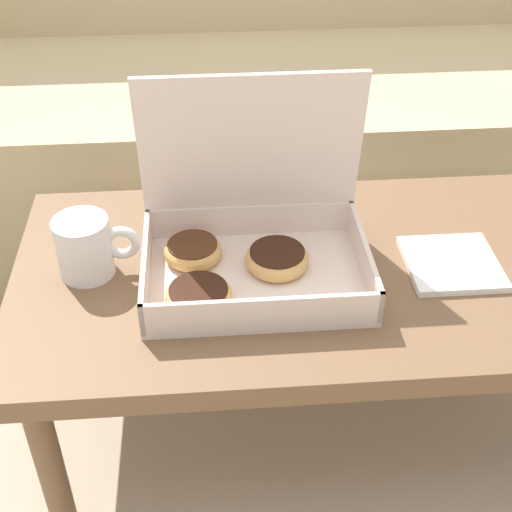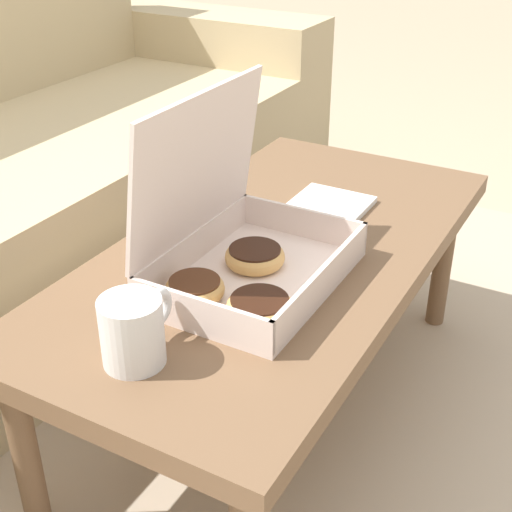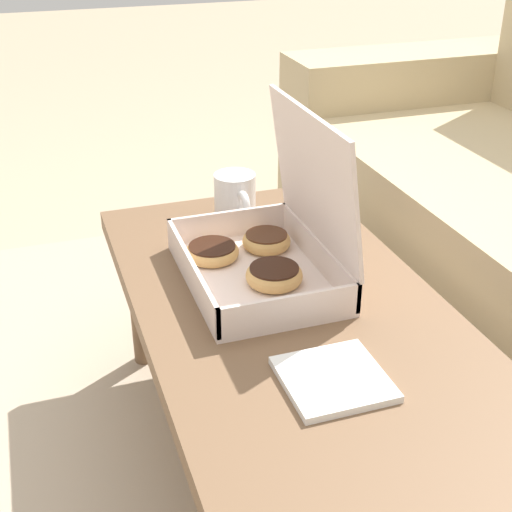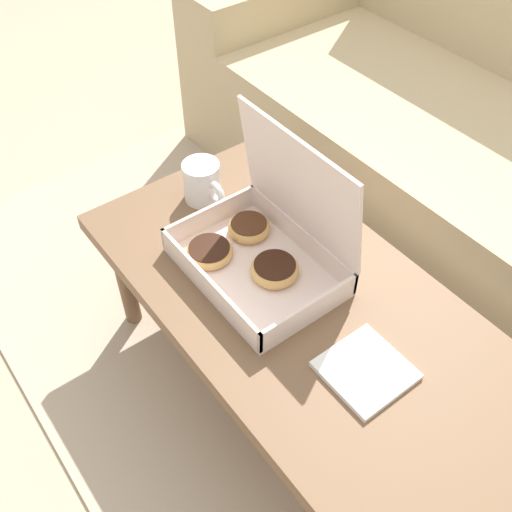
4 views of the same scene
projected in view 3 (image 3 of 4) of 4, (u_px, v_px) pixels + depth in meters
ground_plane at (309, 474)px, 1.43m from camera, size 12.00×12.00×0.00m
area_rug at (440, 438)px, 1.51m from camera, size 2.39×1.78×0.01m
coffee_table at (296, 332)px, 1.25m from camera, size 1.06×0.53×0.39m
pastry_box at (267, 245)px, 1.33m from camera, size 0.36×0.26×0.32m
coffee_mug at (235, 197)px, 1.55m from camera, size 0.14×0.09×0.10m
napkin_stack at (334, 379)px, 1.06m from camera, size 0.15×0.15×0.01m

